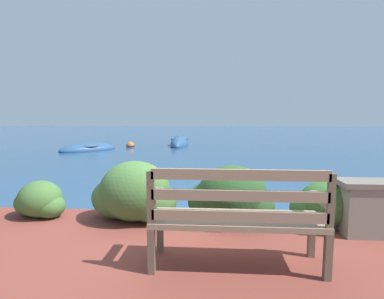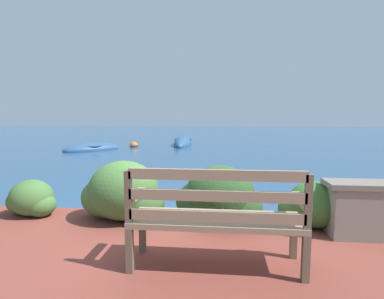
{
  "view_description": "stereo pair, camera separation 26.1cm",
  "coord_description": "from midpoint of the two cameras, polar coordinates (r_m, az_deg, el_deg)",
  "views": [
    {
      "loc": [
        0.48,
        -4.12,
        1.58
      ],
      "look_at": [
        -0.19,
        5.04,
        0.53
      ],
      "focal_mm": 28.0,
      "sensor_mm": 36.0,
      "label": 1
    },
    {
      "loc": [
        0.73,
        -4.1,
        1.58
      ],
      "look_at": [
        -0.19,
        5.04,
        0.53
      ],
      "focal_mm": 28.0,
      "sensor_mm": 36.0,
      "label": 2
    }
  ],
  "objects": [
    {
      "name": "ground_plane",
      "position": [
        4.45,
        -4.1,
        -14.35
      ],
      "size": [
        80.0,
        80.0,
        0.0
      ],
      "color": "navy"
    },
    {
      "name": "park_bench",
      "position": [
        2.72,
        5.78,
        -12.36
      ],
      "size": [
        1.55,
        0.48,
        0.93
      ],
      "rotation": [
        0.0,
        0.0,
        0.1
      ],
      "color": "brown",
      "rests_on": "patio_terrace"
    },
    {
      "name": "hedge_clump_left",
      "position": [
        4.63,
        -28.47,
        -8.65
      ],
      "size": [
        0.73,
        0.52,
        0.49
      ],
      "color": "#426B33",
      "rests_on": "patio_terrace"
    },
    {
      "name": "hedge_clump_centre",
      "position": [
        4.04,
        -12.83,
        -8.37
      ],
      "size": [
        1.14,
        0.82,
        0.78
      ],
      "color": "#426B33",
      "rests_on": "patio_terrace"
    },
    {
      "name": "hedge_clump_right",
      "position": [
        3.85,
        5.47,
        -9.21
      ],
      "size": [
        1.09,
        0.79,
        0.74
      ],
      "color": "#284C23",
      "rests_on": "patio_terrace"
    },
    {
      "name": "hedge_clump_far_right",
      "position": [
        4.07,
        22.37,
        -9.94
      ],
      "size": [
        0.83,
        0.6,
        0.57
      ],
      "color": "#38662D",
      "rests_on": "patio_terrace"
    },
    {
      "name": "rowboat_nearest",
      "position": [
        14.29,
        -19.68,
        0.02
      ],
      "size": [
        2.56,
        2.55,
        0.63
      ],
      "rotation": [
        0.0,
        0.0,
        3.92
      ],
      "color": "#2D517A",
      "rests_on": "ground_plane"
    },
    {
      "name": "rowboat_mid",
      "position": [
        15.98,
        -2.87,
        1.1
      ],
      "size": [
        0.96,
        3.31,
        0.87
      ],
      "rotation": [
        0.0,
        0.0,
        1.59
      ],
      "color": "#2D517A",
      "rests_on": "ground_plane"
    },
    {
      "name": "mooring_buoy",
      "position": [
        15.26,
        -12.13,
        0.71
      ],
      "size": [
        0.45,
        0.45,
        0.41
      ],
      "color": "orange",
      "rests_on": "ground_plane"
    }
  ]
}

